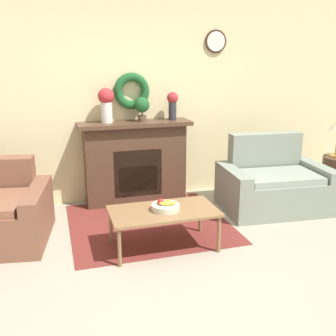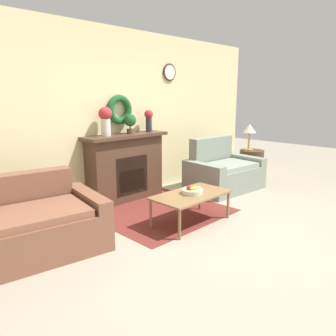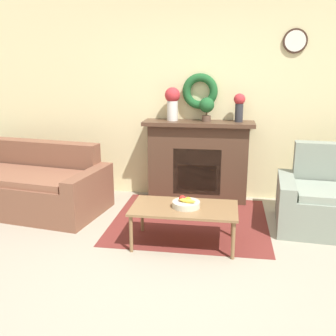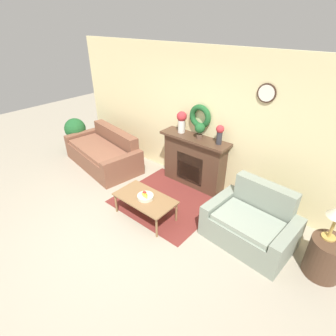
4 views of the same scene
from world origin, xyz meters
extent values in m
plane|color=#9E937F|center=(0.00, 0.00, 0.00)|extent=(16.00, 16.00, 0.00)
cube|color=maroon|center=(0.01, 1.36, 0.00)|extent=(1.80, 1.68, 0.01)
cube|color=beige|center=(0.00, 2.36, 1.35)|extent=(6.80, 0.06, 2.70)
cylinder|color=#382319|center=(1.19, 2.31, 2.07)|extent=(0.30, 0.02, 0.30)
cylinder|color=white|center=(1.19, 2.30, 2.07)|extent=(0.25, 0.01, 0.25)
torus|color=#1E5628|center=(0.03, 2.27, 1.45)|extent=(0.46, 0.11, 0.46)
cube|color=#4C3323|center=(0.03, 2.15, 0.51)|extent=(1.30, 0.34, 1.03)
cube|color=black|center=(0.03, 2.00, 0.43)|extent=(0.63, 0.02, 0.62)
cube|color=orange|center=(0.03, 1.99, 0.35)|extent=(0.50, 0.01, 0.34)
cube|color=#4C3323|center=(0.03, 2.12, 1.05)|extent=(1.44, 0.41, 0.05)
cube|color=brown|center=(-2.10, 1.32, 0.21)|extent=(1.73, 1.01, 0.43)
cube|color=brown|center=(-1.20, 1.29, 0.28)|extent=(0.32, 1.00, 0.57)
cube|color=brown|center=(-2.10, 1.32, 0.47)|extent=(1.66, 0.94, 0.08)
cube|color=gray|center=(1.64, 1.26, 0.21)|extent=(1.01, 0.76, 0.42)
cube|color=gray|center=(1.68, 1.70, 0.46)|extent=(0.97, 0.27, 0.92)
cube|color=gray|center=(1.09, 1.40, 0.28)|extent=(0.24, 0.89, 0.56)
cube|color=gray|center=(2.21, 1.31, 0.28)|extent=(0.24, 0.89, 0.56)
cube|color=gray|center=(1.64, 1.26, 0.46)|extent=(0.97, 0.70, 0.08)
cube|color=olive|center=(0.01, 0.73, 0.39)|extent=(1.07, 0.58, 0.03)
cylinder|color=olive|center=(-0.49, 0.48, 0.19)|extent=(0.04, 0.04, 0.38)
cylinder|color=olive|center=(0.50, 0.48, 0.19)|extent=(0.04, 0.04, 0.38)
cylinder|color=olive|center=(-0.49, 0.98, 0.19)|extent=(0.04, 0.04, 0.38)
cylinder|color=olive|center=(0.50, 0.98, 0.19)|extent=(0.04, 0.04, 0.38)
cylinder|color=beige|center=(0.03, 0.73, 0.44)|extent=(0.28, 0.28, 0.06)
sphere|color=#B2231E|center=(-0.02, 0.75, 0.48)|extent=(0.07, 0.07, 0.07)
sphere|color=orange|center=(0.05, 0.71, 0.48)|extent=(0.07, 0.07, 0.07)
ellipsoid|color=yellow|center=(0.04, 0.69, 0.49)|extent=(0.17, 0.08, 0.04)
cylinder|color=#4C3323|center=(2.70, 1.44, 0.29)|extent=(0.48, 0.48, 0.58)
cylinder|color=#B28E42|center=(2.64, 1.49, 0.59)|extent=(0.18, 0.18, 0.02)
cylinder|color=#B28E42|center=(2.64, 1.49, 0.77)|extent=(0.04, 0.04, 0.34)
cone|color=beige|center=(2.64, 1.49, 1.03)|extent=(0.26, 0.26, 0.17)
cylinder|color=silver|center=(-0.32, 2.15, 1.20)|extent=(0.14, 0.14, 0.26)
sphere|color=#B72D33|center=(-0.32, 2.15, 1.41)|extent=(0.20, 0.20, 0.20)
cylinder|color=#2D2D33|center=(0.54, 2.15, 1.19)|extent=(0.10, 0.10, 0.23)
sphere|color=#B72D33|center=(0.54, 2.15, 1.36)|extent=(0.15, 0.15, 0.15)
cylinder|color=brown|center=(0.13, 2.13, 1.11)|extent=(0.11, 0.11, 0.08)
cylinder|color=#4C3823|center=(0.13, 2.13, 1.18)|extent=(0.02, 0.02, 0.05)
sphere|color=#1E5628|center=(0.13, 2.13, 1.29)|extent=(0.19, 0.19, 0.19)
camera|label=1|loc=(-1.00, -2.76, 1.85)|focal=42.00mm
camera|label=2|loc=(-3.14, -1.97, 1.68)|focal=35.00mm
camera|label=3|loc=(0.41, -2.97, 1.79)|focal=42.00mm
camera|label=4|loc=(2.65, -1.79, 3.10)|focal=28.00mm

